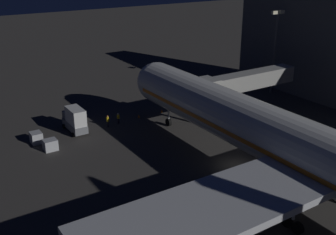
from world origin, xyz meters
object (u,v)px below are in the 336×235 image
apron_floodlight_mast (275,46)px  ground_crew_by_belt_loader (118,118)px  cargo_truck_aft (75,120)px  traffic_cone_nose_starboard (139,116)px  jet_bridge (238,83)px  airliner_at_gate (313,155)px  ground_crew_walking_aft (108,121)px  baggage_container_mid_row (50,145)px  traffic_cone_nose_port (162,111)px  baggage_container_far_row (36,138)px

apron_floodlight_mast → ground_crew_by_belt_loader: size_ratio=8.84×
cargo_truck_aft → traffic_cone_nose_starboard: size_ratio=10.10×
jet_bridge → ground_crew_by_belt_loader: bearing=-27.9°
jet_bridge → airliner_at_gate: bearing=65.3°
jet_bridge → apron_floodlight_mast: bearing=-154.8°
ground_crew_walking_aft → baggage_container_mid_row: bearing=17.9°
jet_bridge → baggage_container_mid_row: jet_bridge is taller
airliner_at_gate → traffic_cone_nose_port: 32.62m
ground_crew_by_belt_loader → traffic_cone_nose_starboard: (-3.92, -0.48, -0.69)m
traffic_cone_nose_starboard → ground_crew_by_belt_loader: bearing=6.9°
airliner_at_gate → jet_bridge: size_ratio=3.48×
ground_crew_walking_aft → baggage_container_far_row: bearing=-0.5°
cargo_truck_aft → jet_bridge: bearing=157.9°
baggage_container_mid_row → ground_crew_walking_aft: bearing=-162.1°
ground_crew_walking_aft → traffic_cone_nose_starboard: 5.92m
apron_floodlight_mast → baggage_container_mid_row: (43.55, 1.83, -8.35)m
jet_bridge → baggage_container_far_row: size_ratio=10.91×
traffic_cone_nose_port → jet_bridge: bearing=131.8°
baggage_container_far_row → traffic_cone_nose_port: size_ratio=3.19×
baggage_container_far_row → baggage_container_mid_row: bearing=105.4°
airliner_at_gate → jet_bridge: (-10.47, -22.77, 0.08)m
apron_floodlight_mast → ground_crew_walking_aft: bearing=-2.4°
apron_floodlight_mast → cargo_truck_aft: (38.37, -2.40, -7.19)m
jet_bridge → cargo_truck_aft: size_ratio=3.45×
ground_crew_by_belt_loader → apron_floodlight_mast: bearing=176.9°
apron_floodlight_mast → traffic_cone_nose_port: size_ratio=28.02×
apron_floodlight_mast → traffic_cone_nose_starboard: bearing=-4.5°
cargo_truck_aft → baggage_container_far_row: 6.27m
traffic_cone_nose_port → baggage_container_far_row: bearing=1.8°
traffic_cone_nose_starboard → cargo_truck_aft: bearing=-1.2°
airliner_at_gate → cargo_truck_aft: airliner_at_gate is taller
cargo_truck_aft → ground_crew_walking_aft: bearing=168.5°
airliner_at_gate → cargo_truck_aft: bearing=-68.2°
jet_bridge → ground_crew_by_belt_loader: 19.48m
baggage_container_far_row → airliner_at_gate: bearing=121.2°
cargo_truck_aft → ground_crew_by_belt_loader: size_ratio=3.19×
ground_crew_by_belt_loader → cargo_truck_aft: bearing=-5.9°
jet_bridge → ground_crew_walking_aft: 20.99m
baggage_container_far_row → ground_crew_walking_aft: 10.96m
baggage_container_mid_row → traffic_cone_nose_port: baggage_container_mid_row is taller
baggage_container_mid_row → ground_crew_by_belt_loader: ground_crew_by_belt_loader is taller
cargo_truck_aft → traffic_cone_nose_port: bearing=179.1°
jet_bridge → traffic_cone_nose_starboard: 16.77m
jet_bridge → ground_crew_walking_aft: jet_bridge is taller
baggage_container_far_row → apron_floodlight_mast: bearing=178.1°
jet_bridge → traffic_cone_nose_starboard: jet_bridge is taller
ground_crew_by_belt_loader → traffic_cone_nose_starboard: size_ratio=3.17×
airliner_at_gate → traffic_cone_nose_starboard: 32.62m
airliner_at_gate → baggage_container_far_row: 37.03m
airliner_at_gate → traffic_cone_nose_port: size_ratio=121.38×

